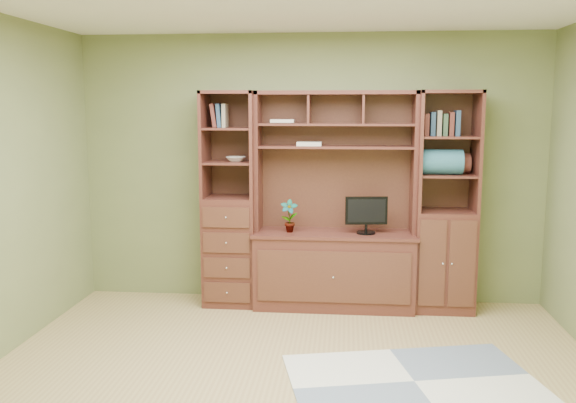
# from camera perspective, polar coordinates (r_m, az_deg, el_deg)

# --- Properties ---
(room) EXTENTS (4.60, 4.10, 2.64)m
(room) POSITION_cam_1_polar(r_m,az_deg,el_deg) (3.98, 0.37, 0.21)
(room) COLOR tan
(room) RESTS_ON ground
(center_hutch) EXTENTS (1.54, 0.53, 2.05)m
(center_hutch) POSITION_cam_1_polar(r_m,az_deg,el_deg) (5.73, 4.39, 0.01)
(center_hutch) COLOR #4D231B
(center_hutch) RESTS_ON ground
(left_tower) EXTENTS (0.50, 0.45, 2.05)m
(left_tower) POSITION_cam_1_polar(r_m,az_deg,el_deg) (5.87, -5.41, 0.21)
(left_tower) COLOR #4D231B
(left_tower) RESTS_ON ground
(right_tower) EXTENTS (0.55, 0.45, 2.05)m
(right_tower) POSITION_cam_1_polar(r_m,az_deg,el_deg) (5.84, 14.51, -0.08)
(right_tower) COLOR #4D231B
(right_tower) RESTS_ON ground
(rug) EXTENTS (1.92, 1.50, 0.01)m
(rug) POSITION_cam_1_polar(r_m,az_deg,el_deg) (4.51, 11.73, -16.19)
(rug) COLOR #ABB0B0
(rug) RESTS_ON ground
(monitor) EXTENTS (0.41, 0.22, 0.48)m
(monitor) POSITION_cam_1_polar(r_m,az_deg,el_deg) (5.70, 7.35, -0.63)
(monitor) COLOR black
(monitor) RESTS_ON center_hutch
(orchid) EXTENTS (0.16, 0.11, 0.31)m
(orchid) POSITION_cam_1_polar(r_m,az_deg,el_deg) (5.74, 0.11, -1.36)
(orchid) COLOR #B6523D
(orchid) RESTS_ON center_hutch
(magazines) EXTENTS (0.23, 0.17, 0.04)m
(magazines) POSITION_cam_1_polar(r_m,az_deg,el_deg) (5.77, 2.01, 5.43)
(magazines) COLOR beige
(magazines) RESTS_ON center_hutch
(bowl) EXTENTS (0.19, 0.19, 0.05)m
(bowl) POSITION_cam_1_polar(r_m,az_deg,el_deg) (5.81, -4.89, 3.99)
(bowl) COLOR beige
(bowl) RESTS_ON left_tower
(blanket_teal) EXTENTS (0.40, 0.23, 0.23)m
(blanket_teal) POSITION_cam_1_polar(r_m,az_deg,el_deg) (5.73, 14.04, 3.61)
(blanket_teal) COLOR #2B6273
(blanket_teal) RESTS_ON right_tower
(blanket_red) EXTENTS (0.34, 0.19, 0.19)m
(blanket_red) POSITION_cam_1_polar(r_m,az_deg,el_deg) (5.88, 15.02, 3.49)
(blanket_red) COLOR brown
(blanket_red) RESTS_ON right_tower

